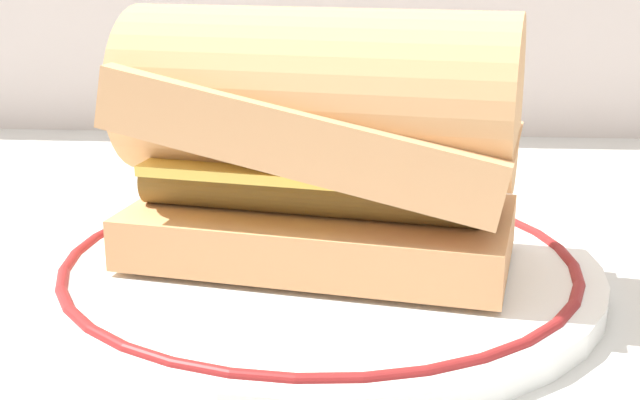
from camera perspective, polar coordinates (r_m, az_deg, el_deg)
name	(u,v)px	position (r m, az deg, el deg)	size (l,w,h in m)	color
ground_plane	(311,275)	(0.48, -0.61, -4.85)	(1.50, 1.50, 0.00)	beige
plate	(320,268)	(0.47, 0.00, -4.39)	(0.29, 0.29, 0.01)	white
sausage_sandwich	(320,135)	(0.44, 0.00, 4.20)	(0.21, 0.13, 0.13)	tan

